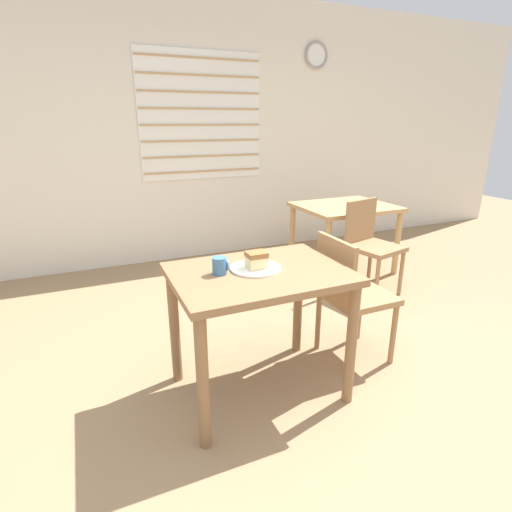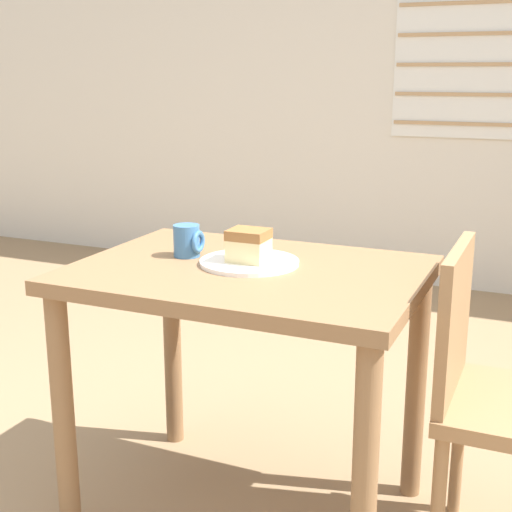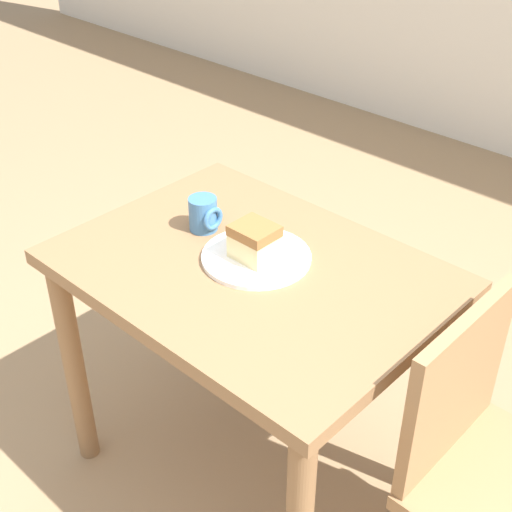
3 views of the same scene
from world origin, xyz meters
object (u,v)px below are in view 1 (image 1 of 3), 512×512
at_px(dining_table_near, 259,292).
at_px(chair_near_window, 350,293).
at_px(dining_table_far, 345,215).
at_px(cake_slice, 256,260).
at_px(plate, 255,268).
at_px(coffee_mug, 220,266).
at_px(chair_far_corner, 370,243).

distance_m(dining_table_near, chair_near_window, 0.69).
bearing_deg(dining_table_far, cake_slice, -138.07).
height_order(dining_table_near, plate, plate).
bearing_deg(coffee_mug, chair_far_corner, 27.04).
xyz_separation_m(plate, coffee_mug, (-0.20, 0.01, 0.04)).
bearing_deg(plate, dining_table_far, 41.74).
height_order(dining_table_far, chair_near_window, chair_near_window).
bearing_deg(coffee_mug, cake_slice, -5.29).
xyz_separation_m(chair_far_corner, plate, (-1.53, -0.89, 0.29)).
bearing_deg(chair_far_corner, chair_near_window, -147.89).
relative_size(chair_far_corner, plate, 3.09).
xyz_separation_m(chair_near_window, cake_slice, (-0.68, -0.05, 0.34)).
bearing_deg(chair_far_corner, cake_slice, -162.42).
xyz_separation_m(chair_near_window, plate, (-0.68, -0.04, 0.29)).
height_order(dining_table_near, cake_slice, cake_slice).
distance_m(cake_slice, coffee_mug, 0.20).
bearing_deg(dining_table_near, plate, 107.40).
height_order(cake_slice, coffee_mug, cake_slice).
distance_m(chair_near_window, chair_far_corner, 1.19).
bearing_deg(cake_slice, chair_far_corner, 30.53).
height_order(dining_table_near, coffee_mug, coffee_mug).
distance_m(dining_table_far, chair_far_corner, 0.62).
xyz_separation_m(chair_far_corner, coffee_mug, (-1.72, -0.88, 0.33)).
bearing_deg(chair_near_window, cake_slice, 94.48).
relative_size(dining_table_near, cake_slice, 8.92).
distance_m(dining_table_near, chair_far_corner, 1.78).
bearing_deg(dining_table_far, dining_table_near, -137.52).
relative_size(dining_table_far, chair_near_window, 1.12).
distance_m(dining_table_near, dining_table_far, 2.25).
xyz_separation_m(chair_far_corner, cake_slice, (-1.52, -0.90, 0.34)).
bearing_deg(dining_table_far, plate, -138.26).
bearing_deg(chair_near_window, chair_far_corner, -44.94).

